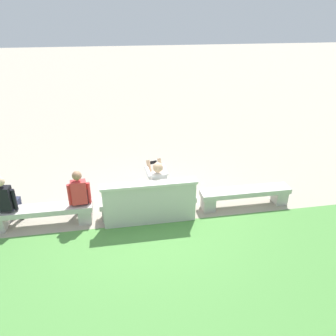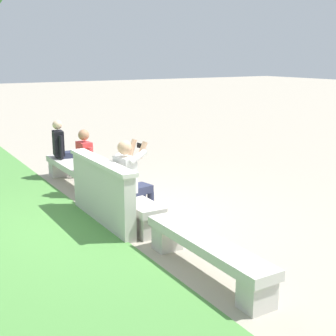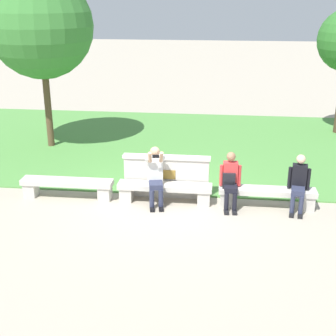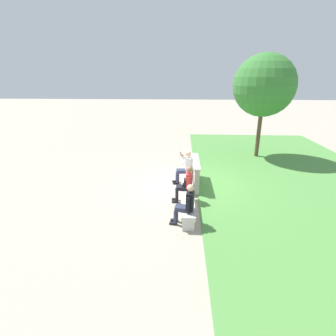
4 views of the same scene
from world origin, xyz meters
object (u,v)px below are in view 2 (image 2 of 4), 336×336
object	(u,v)px
person_photographer	(131,177)
person_distant	(90,160)
bench_main	(206,251)
bench_near	(122,201)
backpack	(90,163)
bench_mid	(72,171)
person_companion	(64,147)

from	to	relation	value
person_photographer	person_distant	bearing A→B (deg)	0.33
bench_main	bench_near	bearing A→B (deg)	0.00
bench_near	backpack	bearing A→B (deg)	-1.65
bench_mid	backpack	size ratio (longest dim) A/B	5.04
bench_mid	backpack	xyz separation A→B (m)	(-0.86, -0.04, 0.32)
bench_main	person_distant	size ratio (longest dim) A/B	1.71
bench_main	person_companion	world-z (taller)	person_companion
person_companion	backpack	distance (m)	1.52
bench_mid	person_distant	bearing A→B (deg)	-175.42
bench_main	bench_mid	world-z (taller)	same
person_distant	person_companion	world-z (taller)	same
person_distant	person_companion	size ratio (longest dim) A/B	1.00
bench_mid	backpack	distance (m)	0.92
bench_main	person_photographer	world-z (taller)	person_photographer
person_companion	backpack	size ratio (longest dim) A/B	2.94
bench_main	person_photographer	xyz separation A→B (m)	(2.11, -0.08, 0.43)
person_photographer	backpack	size ratio (longest dim) A/B	3.08
bench_near	person_distant	size ratio (longest dim) A/B	1.71
bench_near	person_companion	xyz separation A→B (m)	(2.96, -0.07, 0.37)
bench_near	bench_mid	world-z (taller)	same
backpack	bench_near	bearing A→B (deg)	178.35
bench_main	bench_near	world-z (taller)	same
backpack	person_companion	bearing A→B (deg)	-0.90
person_photographer	person_companion	bearing A→B (deg)	0.19
person_distant	backpack	size ratio (longest dim) A/B	2.94
bench_main	backpack	world-z (taller)	backpack
person_companion	backpack	bearing A→B (deg)	179.10
bench_mid	bench_main	bearing A→B (deg)	180.00
bench_near	person_companion	distance (m)	2.98
bench_mid	person_distant	world-z (taller)	person_distant
person_photographer	person_distant	size ratio (longest dim) A/B	1.05
bench_near	backpack	xyz separation A→B (m)	(1.44, -0.04, 0.32)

